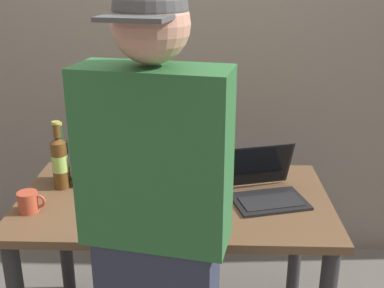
% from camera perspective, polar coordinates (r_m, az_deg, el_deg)
% --- Properties ---
extents(desk, '(1.35, 0.76, 0.75)m').
position_cam_1_polar(desk, '(2.17, -2.07, -9.14)').
color(desk, brown).
rests_on(desk, ground).
extents(laptop, '(0.37, 0.36, 0.22)m').
position_cam_1_polar(laptop, '(2.12, 8.71, -4.99)').
color(laptop, black).
rests_on(laptop, desk).
extents(beer_bottle_green, '(0.07, 0.07, 0.29)m').
position_cam_1_polar(beer_bottle_green, '(2.31, -15.28, -1.62)').
color(beer_bottle_green, '#1E5123').
rests_on(beer_bottle_green, desk).
extents(beer_bottle_brown, '(0.06, 0.06, 0.29)m').
position_cam_1_polar(beer_bottle_brown, '(2.24, -13.49, -2.37)').
color(beer_bottle_brown, '#333333').
rests_on(beer_bottle_brown, desk).
extents(beer_bottle_amber, '(0.07, 0.07, 0.28)m').
position_cam_1_polar(beer_bottle_amber, '(2.29, -11.47, -1.77)').
color(beer_bottle_amber, '#472B14').
rests_on(beer_bottle_amber, desk).
extents(beer_bottle_dark, '(0.07, 0.07, 0.32)m').
position_cam_1_polar(beer_bottle_dark, '(2.23, -15.48, -2.01)').
color(beer_bottle_dark, brown).
rests_on(beer_bottle_dark, desk).
extents(person_figure, '(0.48, 0.34, 1.70)m').
position_cam_1_polar(person_figure, '(1.56, -4.20, -11.23)').
color(person_figure, '#2D3347').
rests_on(person_figure, ground).
extents(coffee_mug, '(0.12, 0.08, 0.09)m').
position_cam_1_polar(coffee_mug, '(2.09, -18.87, -6.54)').
color(coffee_mug, '#BF4C33').
rests_on(coffee_mug, desk).
extents(back_wall, '(6.00, 0.10, 2.60)m').
position_cam_1_polar(back_wall, '(2.77, -1.03, 12.00)').
color(back_wall, gray).
rests_on(back_wall, ground).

